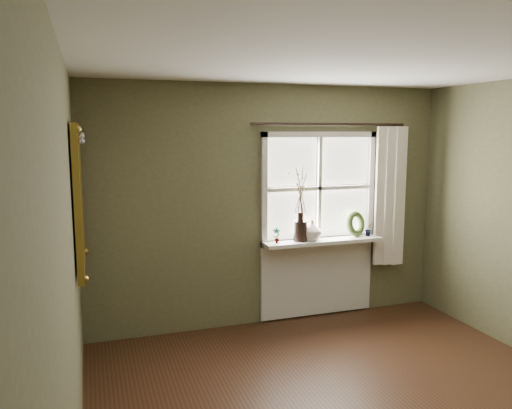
{
  "coord_description": "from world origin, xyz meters",
  "views": [
    {
      "loc": [
        -1.87,
        -2.77,
        2.1
      ],
      "look_at": [
        -0.42,
        1.55,
        1.43
      ],
      "focal_mm": 35.0,
      "sensor_mm": 36.0,
      "label": 1
    }
  ],
  "objects_px": {
    "dark_jug": "(300,231)",
    "wreath": "(356,226)",
    "cream_vase": "(312,230)",
    "gilt_mirror": "(78,197)"
  },
  "relations": [
    {
      "from": "dark_jug",
      "to": "gilt_mirror",
      "type": "height_order",
      "value": "gilt_mirror"
    },
    {
      "from": "dark_jug",
      "to": "gilt_mirror",
      "type": "relative_size",
      "value": 0.18
    },
    {
      "from": "dark_jug",
      "to": "cream_vase",
      "type": "xyz_separation_m",
      "value": [
        0.14,
        0.0,
        0.0
      ]
    },
    {
      "from": "wreath",
      "to": "gilt_mirror",
      "type": "bearing_deg",
      "value": 168.12
    },
    {
      "from": "wreath",
      "to": "cream_vase",
      "type": "bearing_deg",
      "value": 160.34
    },
    {
      "from": "dark_jug",
      "to": "gilt_mirror",
      "type": "distance_m",
      "value": 2.38
    },
    {
      "from": "wreath",
      "to": "gilt_mirror",
      "type": "distance_m",
      "value": 3.06
    },
    {
      "from": "wreath",
      "to": "gilt_mirror",
      "type": "relative_size",
      "value": 0.24
    },
    {
      "from": "cream_vase",
      "to": "gilt_mirror",
      "type": "relative_size",
      "value": 0.19
    },
    {
      "from": "dark_jug",
      "to": "wreath",
      "type": "bearing_deg",
      "value": 3.25
    }
  ]
}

